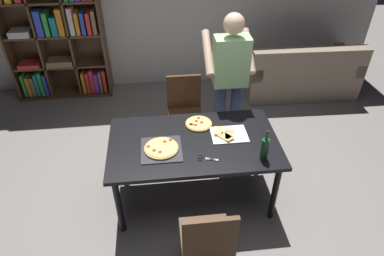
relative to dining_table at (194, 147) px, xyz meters
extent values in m
plane|color=gray|center=(0.00, 0.00, -0.68)|extent=(12.00, 12.00, 0.00)
cube|color=black|center=(0.00, 0.00, 0.05)|extent=(1.66, 0.95, 0.04)
cylinder|color=black|center=(-0.75, -0.40, -0.32)|extent=(0.06, 0.06, 0.71)
cylinder|color=black|center=(0.75, -0.40, -0.32)|extent=(0.06, 0.06, 0.71)
cylinder|color=black|center=(-0.75, 0.40, -0.32)|extent=(0.06, 0.06, 0.71)
cylinder|color=black|center=(0.75, 0.40, -0.32)|extent=(0.06, 0.06, 0.71)
cube|color=#472D19|center=(0.00, -0.88, -0.25)|extent=(0.42, 0.42, 0.04)
cube|color=#472D19|center=(0.00, -1.07, 0.00)|extent=(0.42, 0.04, 0.45)
cylinder|color=#472D19|center=(0.18, -0.70, -0.47)|extent=(0.04, 0.04, 0.41)
cylinder|color=#472D19|center=(-0.18, -0.70, -0.47)|extent=(0.04, 0.04, 0.41)
cube|color=#472D19|center=(0.00, 0.88, -0.25)|extent=(0.42, 0.42, 0.04)
cube|color=#472D19|center=(0.00, 1.07, 0.00)|extent=(0.42, 0.04, 0.45)
cylinder|color=#472D19|center=(-0.18, 0.70, -0.47)|extent=(0.04, 0.04, 0.41)
cylinder|color=#472D19|center=(0.18, 0.70, -0.47)|extent=(0.04, 0.04, 0.41)
cylinder|color=#472D19|center=(-0.18, 1.06, -0.47)|extent=(0.04, 0.04, 0.41)
cylinder|color=#472D19|center=(0.18, 1.06, -0.47)|extent=(0.04, 0.04, 0.41)
cube|color=gray|center=(1.90, 2.05, -0.48)|extent=(1.72, 0.90, 0.40)
cube|color=gray|center=(1.89, 1.73, -0.05)|extent=(1.71, 0.25, 0.45)
cube|color=gray|center=(2.67, 2.03, -0.18)|extent=(0.19, 0.85, 0.20)
cube|color=gray|center=(1.13, 2.07, -0.18)|extent=(0.19, 0.85, 0.20)
cube|color=#513823|center=(-2.43, 2.35, 0.30)|extent=(0.03, 0.35, 1.95)
cube|color=#513823|center=(-1.06, 2.35, 0.30)|extent=(0.03, 0.35, 1.95)
cube|color=#513823|center=(-1.75, 2.35, -0.66)|extent=(1.40, 0.35, 0.03)
cube|color=#513823|center=(-1.75, 2.51, 0.30)|extent=(1.40, 0.03, 1.95)
cube|color=#513823|center=(-1.75, 2.35, -0.18)|extent=(1.34, 0.29, 0.03)
cube|color=#513823|center=(-1.75, 2.35, 0.30)|extent=(1.34, 0.29, 0.03)
cube|color=#513823|center=(-1.75, 2.35, 0.77)|extent=(1.34, 0.29, 0.03)
cube|color=#513823|center=(-1.97, 2.35, 0.30)|extent=(0.03, 0.29, 1.89)
cube|color=#513823|center=(-1.52, 2.35, 0.30)|extent=(0.03, 0.29, 1.89)
cube|color=green|center=(-2.36, 2.33, -0.46)|extent=(0.04, 0.22, 0.35)
cube|color=orange|center=(-2.29, 2.33, -0.48)|extent=(0.05, 0.22, 0.31)
cube|color=olive|center=(-2.23, 2.33, -0.48)|extent=(0.05, 0.22, 0.30)
cube|color=teal|center=(-2.16, 2.33, -0.45)|extent=(0.05, 0.22, 0.36)
cube|color=green|center=(-2.10, 2.33, -0.44)|extent=(0.05, 0.22, 0.38)
cube|color=blue|center=(-2.03, 2.33, -0.46)|extent=(0.04, 0.22, 0.34)
cube|color=orange|center=(-1.46, 2.33, -0.46)|extent=(0.04, 0.22, 0.34)
cube|color=red|center=(-1.40, 2.33, -0.46)|extent=(0.05, 0.22, 0.34)
cube|color=red|center=(-1.33, 2.33, -0.45)|extent=(0.06, 0.22, 0.38)
cube|color=purple|center=(-1.27, 2.33, -0.48)|extent=(0.06, 0.22, 0.31)
cube|color=olive|center=(-1.20, 2.33, -0.46)|extent=(0.04, 0.22, 0.34)
cube|color=red|center=(-1.14, 2.33, -0.45)|extent=(0.05, 0.22, 0.36)
cube|color=red|center=(-2.19, 2.33, -0.13)|extent=(0.31, 0.25, 0.06)
cube|color=olive|center=(-1.75, 2.33, -0.12)|extent=(0.38, 0.25, 0.08)
cube|color=silver|center=(-2.19, 2.33, 0.36)|extent=(0.29, 0.25, 0.09)
cube|color=blue|center=(-1.89, 2.33, 0.49)|extent=(0.09, 0.22, 0.36)
cube|color=green|center=(-1.80, 2.33, 0.48)|extent=(0.06, 0.22, 0.33)
cube|color=teal|center=(-1.70, 2.33, 0.45)|extent=(0.08, 0.22, 0.27)
cube|color=orange|center=(-1.60, 2.33, 0.50)|extent=(0.08, 0.22, 0.37)
cube|color=silver|center=(-1.46, 2.33, 0.50)|extent=(0.06, 0.22, 0.38)
cube|color=orange|center=(-1.38, 2.33, 0.47)|extent=(0.05, 0.22, 0.32)
cube|color=blue|center=(-1.30, 2.33, 0.47)|extent=(0.05, 0.22, 0.32)
cube|color=red|center=(-1.22, 2.33, 0.47)|extent=(0.06, 0.22, 0.31)
cube|color=olive|center=(-1.15, 2.33, 0.48)|extent=(0.05, 0.22, 0.34)
cylinder|color=#38476B|center=(0.59, 0.73, -0.20)|extent=(0.14, 0.14, 0.95)
cylinder|color=#38476B|center=(0.39, 0.73, -0.20)|extent=(0.14, 0.14, 0.95)
cube|color=#99CC8C|center=(0.49, 0.73, 0.55)|extent=(0.38, 0.22, 0.55)
sphere|color=#E0B293|center=(0.49, 0.73, 0.96)|extent=(0.22, 0.22, 0.22)
cylinder|color=#E0B293|center=(0.72, 0.91, 0.57)|extent=(0.09, 0.50, 0.39)
cylinder|color=#E0B293|center=(0.26, 0.91, 0.57)|extent=(0.09, 0.50, 0.39)
cube|color=#2D2D33|center=(-0.32, -0.09, 0.08)|extent=(0.38, 0.38, 0.01)
cylinder|color=tan|center=(-0.32, -0.09, 0.09)|extent=(0.32, 0.32, 0.02)
cylinder|color=#EACC6B|center=(-0.32, -0.09, 0.10)|extent=(0.29, 0.29, 0.01)
cylinder|color=#B22819|center=(-0.39, -0.13, 0.11)|extent=(0.04, 0.04, 0.00)
cylinder|color=#B22819|center=(-0.33, -0.16, 0.11)|extent=(0.04, 0.04, 0.00)
cylinder|color=#B22819|center=(-0.28, -0.02, 0.11)|extent=(0.04, 0.04, 0.00)
cylinder|color=#B22819|center=(-0.44, -0.07, 0.11)|extent=(0.04, 0.04, 0.00)
cylinder|color=#B22819|center=(-0.23, 0.00, 0.11)|extent=(0.04, 0.04, 0.00)
cube|color=white|center=(0.36, 0.06, 0.08)|extent=(0.36, 0.28, 0.01)
cube|color=#EACC6B|center=(0.27, 0.11, 0.09)|extent=(0.12, 0.15, 0.02)
cube|color=tan|center=(0.26, 0.05, 0.09)|extent=(0.09, 0.04, 0.02)
cube|color=#EACC6B|center=(0.32, 0.01, 0.09)|extent=(0.16, 0.17, 0.02)
cube|color=tan|center=(0.36, -0.04, 0.09)|extent=(0.09, 0.07, 0.02)
cube|color=#EACC6B|center=(0.36, 0.03, 0.09)|extent=(0.11, 0.15, 0.02)
cube|color=tan|center=(0.37, 0.09, 0.09)|extent=(0.09, 0.04, 0.02)
cylinder|color=#194723|center=(0.61, -0.32, 0.18)|extent=(0.07, 0.07, 0.22)
cylinder|color=#194723|center=(0.61, -0.32, 0.33)|extent=(0.03, 0.03, 0.08)
cylinder|color=black|center=(0.61, -0.32, 0.38)|extent=(0.03, 0.03, 0.02)
cube|color=silver|center=(0.14, -0.29, 0.08)|extent=(0.12, 0.03, 0.01)
cube|color=silver|center=(0.14, -0.29, 0.08)|extent=(0.11, 0.06, 0.01)
torus|color=black|center=(0.04, -0.23, 0.08)|extent=(0.06, 0.06, 0.01)
torus|color=black|center=(0.02, -0.27, 0.08)|extent=(0.06, 0.06, 0.01)
cylinder|color=tan|center=(0.08, 0.27, 0.08)|extent=(0.28, 0.28, 0.02)
cylinder|color=#EACC6B|center=(0.08, 0.27, 0.09)|extent=(0.25, 0.25, 0.01)
cylinder|color=#B22819|center=(0.09, 0.35, 0.10)|extent=(0.04, 0.04, 0.00)
cylinder|color=#B22819|center=(0.05, 0.23, 0.10)|extent=(0.04, 0.04, 0.00)
cylinder|color=#B22819|center=(0.01, 0.25, 0.10)|extent=(0.04, 0.04, 0.00)
cylinder|color=#B22819|center=(0.06, 0.30, 0.10)|extent=(0.04, 0.04, 0.00)
cylinder|color=#B22819|center=(0.11, 0.27, 0.10)|extent=(0.04, 0.04, 0.00)
cylinder|color=#B22819|center=(-0.01, 0.25, 0.10)|extent=(0.04, 0.04, 0.00)
camera|label=1|loc=(-0.31, -2.58, 2.21)|focal=32.11mm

